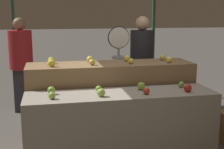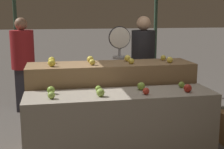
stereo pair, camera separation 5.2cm
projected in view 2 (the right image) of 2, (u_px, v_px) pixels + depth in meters
display_counter_front at (121, 129)px, 3.50m from camera, size 2.10×0.55×0.83m
display_counter_back at (111, 104)px, 4.05m from camera, size 2.10×0.55×1.07m
apple_front_0 at (51, 95)px, 3.18m from camera, size 0.08×0.08×0.08m
apple_front_1 at (100, 93)px, 3.26m from camera, size 0.09×0.09×0.09m
apple_front_2 at (146, 91)px, 3.35m from camera, size 0.07×0.07×0.07m
apple_front_3 at (188, 88)px, 3.45m from camera, size 0.09×0.09×0.09m
apple_front_4 at (51, 90)px, 3.37m from camera, size 0.09×0.09×0.09m
apple_front_5 at (98, 89)px, 3.46m from camera, size 0.07×0.07×0.07m
apple_front_6 at (141, 86)px, 3.55m from camera, size 0.09×0.09×0.09m
apple_front_7 at (182, 85)px, 3.65m from camera, size 0.07×0.07×0.07m
apple_back_0 at (52, 63)px, 3.69m from camera, size 0.09×0.09×0.09m
apple_back_1 at (92, 62)px, 3.80m from camera, size 0.07×0.07×0.07m
apple_back_2 at (131, 61)px, 3.88m from camera, size 0.07×0.07×0.07m
apple_back_3 at (170, 60)px, 3.97m from camera, size 0.08×0.08×0.08m
apple_back_4 at (52, 60)px, 3.92m from camera, size 0.08×0.08×0.08m
apple_back_5 at (90, 59)px, 3.99m from camera, size 0.09×0.09×0.09m
apple_back_6 at (128, 58)px, 4.08m from camera, size 0.08×0.08×0.08m
apple_back_7 at (163, 58)px, 4.18m from camera, size 0.07×0.07×0.07m
produce_scale at (120, 54)px, 4.51m from camera, size 0.32×0.20×1.50m
person_vendor_at_scale at (143, 62)px, 4.86m from camera, size 0.40×0.40×1.65m
person_customer_left at (23, 59)px, 5.33m from camera, size 0.41×0.41×1.62m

